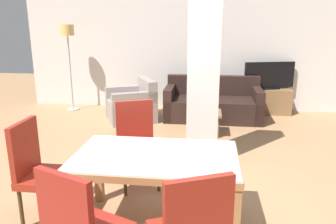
# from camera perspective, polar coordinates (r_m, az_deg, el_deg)

# --- Properties ---
(back_wall) EXTENTS (7.20, 0.09, 2.70)m
(back_wall) POSITION_cam_1_polar(r_m,az_deg,el_deg) (7.21, 3.65, 11.26)
(back_wall) COLOR silver
(back_wall) RESTS_ON ground_plane
(divider_pillar) EXTENTS (0.41, 0.30, 2.70)m
(divider_pillar) POSITION_cam_1_polar(r_m,az_deg,el_deg) (4.28, 6.26, 8.55)
(divider_pillar) COLOR silver
(divider_pillar) RESTS_ON ground_plane
(dining_table) EXTENTS (1.45, 0.89, 0.72)m
(dining_table) POSITION_cam_1_polar(r_m,az_deg,el_deg) (2.97, -2.13, -10.15)
(dining_table) COLOR #A67445
(dining_table) RESTS_ON ground_plane
(dining_chair_far_left) EXTENTS (0.60, 0.60, 0.98)m
(dining_chair_far_left) POSITION_cam_1_polar(r_m,az_deg,el_deg) (3.81, -5.45, -4.92)
(dining_chair_far_left) COLOR maroon
(dining_chair_far_left) RESTS_ON ground_plane
(dining_chair_head_left) EXTENTS (0.46, 0.46, 0.98)m
(dining_chair_head_left) POSITION_cam_1_polar(r_m,az_deg,el_deg) (3.33, -21.53, -9.01)
(dining_chair_head_left) COLOR maroon
(dining_chair_head_left) RESTS_ON ground_plane
(sofa) EXTENTS (1.86, 0.90, 0.82)m
(sofa) POSITION_cam_1_polar(r_m,az_deg,el_deg) (6.55, 7.77, 1.30)
(sofa) COLOR black
(sofa) RESTS_ON ground_plane
(armchair) EXTENTS (1.13, 1.11, 0.80)m
(armchair) POSITION_cam_1_polar(r_m,az_deg,el_deg) (6.43, -6.14, 1.06)
(armchair) COLOR gray
(armchair) RESTS_ON ground_plane
(coffee_table) EXTENTS (0.57, 0.49, 0.39)m
(coffee_table) POSITION_cam_1_polar(r_m,az_deg,el_deg) (5.62, 6.30, -1.83)
(coffee_table) COLOR olive
(coffee_table) RESTS_ON ground_plane
(bottle) EXTENTS (0.07, 0.07, 0.25)m
(bottle) POSITION_cam_1_polar(r_m,az_deg,el_deg) (5.66, 7.14, 1.24)
(bottle) COLOR #B2B7BC
(bottle) RESTS_ON coffee_table
(tv_stand) EXTENTS (0.93, 0.40, 0.52)m
(tv_stand) POSITION_cam_1_polar(r_m,az_deg,el_deg) (7.19, 16.89, 1.84)
(tv_stand) COLOR olive
(tv_stand) RESTS_ON ground_plane
(tv_screen) EXTENTS (1.04, 0.34, 0.56)m
(tv_screen) POSITION_cam_1_polar(r_m,az_deg,el_deg) (7.09, 17.22, 6.03)
(tv_screen) COLOR black
(tv_screen) RESTS_ON tv_stand
(floor_lamp) EXTENTS (0.28, 0.28, 1.82)m
(floor_lamp) POSITION_cam_1_polar(r_m,az_deg,el_deg) (7.30, -17.05, 11.98)
(floor_lamp) COLOR #B7B7BC
(floor_lamp) RESTS_ON ground_plane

